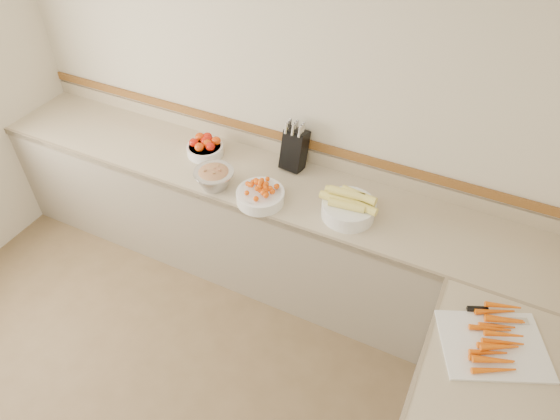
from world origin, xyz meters
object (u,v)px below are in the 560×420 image
at_px(cherry_tomato_bowl, 260,194).
at_px(corn_bowl, 349,206).
at_px(tomato_bowl, 205,147).
at_px(cutting_board, 494,341).
at_px(rhubarb_bowl, 214,177).
at_px(knife_block, 294,149).

distance_m(cherry_tomato_bowl, corn_bowl, 0.56).
bearing_deg(cherry_tomato_bowl, tomato_bowl, 154.34).
distance_m(corn_bowl, cutting_board, 1.10).
height_order(corn_bowl, rhubarb_bowl, corn_bowl).
height_order(corn_bowl, cutting_board, corn_bowl).
relative_size(cherry_tomato_bowl, rhubarb_bowl, 1.15).
height_order(knife_block, cherry_tomato_bowl, knife_block).
xyz_separation_m(corn_bowl, rhubarb_bowl, (-0.89, -0.12, 0.00)).
relative_size(rhubarb_bowl, cutting_board, 0.44).
bearing_deg(cutting_board, rhubarb_bowl, 166.85).
xyz_separation_m(tomato_bowl, cutting_board, (2.09, -0.71, -0.04)).
bearing_deg(tomato_bowl, cherry_tomato_bowl, -25.66).
bearing_deg(cutting_board, knife_block, 149.60).
bearing_deg(knife_block, cherry_tomato_bowl, -95.01).
relative_size(corn_bowl, rhubarb_bowl, 1.38).
relative_size(tomato_bowl, corn_bowl, 0.71).
bearing_deg(rhubarb_bowl, cutting_board, -13.15).
height_order(tomato_bowl, cutting_board, tomato_bowl).
distance_m(tomato_bowl, cherry_tomato_bowl, 0.66).
relative_size(knife_block, tomato_bowl, 1.40).
xyz_separation_m(tomato_bowl, rhubarb_bowl, (0.25, -0.29, 0.02)).
xyz_separation_m(cherry_tomato_bowl, cutting_board, (1.50, -0.43, -0.03)).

